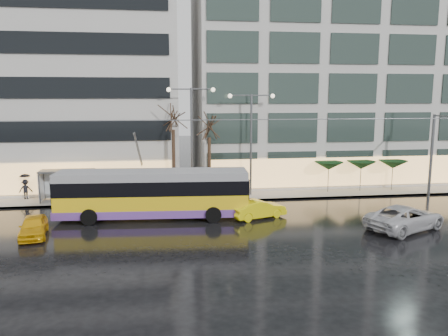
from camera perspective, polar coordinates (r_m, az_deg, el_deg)
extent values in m
plane|color=black|center=(26.55, -7.03, -9.32)|extent=(140.00, 140.00, 0.00)
cube|color=gray|center=(40.11, -4.45, -2.76)|extent=(80.00, 10.00, 0.15)
cube|color=slate|center=(35.29, -3.98, -4.43)|extent=(80.00, 0.10, 0.15)
cube|color=#B5B2AD|center=(48.33, 16.17, 13.95)|extent=(32.00, 14.00, 25.00)
cube|color=gold|center=(30.96, -9.21, -4.46)|extent=(13.20, 3.54, 1.63)
cube|color=#673B95|center=(31.09, -9.18, -5.43)|extent=(13.24, 3.59, 0.54)
cube|color=black|center=(30.70, -9.26, -2.29)|extent=(13.22, 3.57, 0.98)
cube|color=gray|center=(30.56, -9.30, -0.89)|extent=(13.20, 3.54, 0.54)
cube|color=black|center=(30.83, 2.98, -2.44)|extent=(0.22, 2.50, 1.41)
cube|color=black|center=(32.01, -21.04, -2.62)|extent=(0.22, 2.50, 1.41)
cylinder|color=black|center=(32.32, -1.63, -4.85)|extent=(1.11, 0.45, 1.09)
cylinder|color=black|center=(29.70, -1.40, -6.13)|extent=(1.11, 0.45, 1.09)
cylinder|color=black|center=(33.04, -16.15, -4.91)|extent=(1.11, 0.45, 1.09)
cylinder|color=black|center=(30.47, -17.21, -6.15)|extent=(1.11, 0.45, 1.09)
cylinder|color=#595B60|center=(31.46, -11.18, 2.25)|extent=(0.32, 4.04, 2.86)
cylinder|color=#595B60|center=(31.99, -11.07, 2.37)|extent=(0.32, 4.04, 2.86)
cylinder|color=#595B60|center=(40.62, 25.45, 1.41)|extent=(0.24, 0.24, 7.00)
cylinder|color=#595B60|center=(30.98, -5.57, 6.22)|extent=(42.00, 0.04, 0.04)
cylinder|color=#595B60|center=(31.48, -5.60, 6.27)|extent=(42.00, 0.04, 0.04)
cube|color=#595B60|center=(36.98, -19.83, -0.34)|extent=(4.20, 1.60, 0.12)
cube|color=silver|center=(37.87, -19.51, -2.03)|extent=(4.00, 0.05, 2.20)
cube|color=white|center=(37.68, -22.78, -2.28)|extent=(0.10, 1.40, 2.20)
cylinder|color=#595B60|center=(37.00, -22.98, -2.50)|extent=(0.10, 0.10, 2.40)
cylinder|color=#595B60|center=(38.33, -22.44, -2.07)|extent=(0.10, 0.10, 2.40)
cylinder|color=#595B60|center=(36.15, -16.85, -2.42)|extent=(0.10, 0.10, 2.40)
cylinder|color=#595B60|center=(37.51, -16.52, -1.98)|extent=(0.10, 0.10, 2.40)
cylinder|color=#595B60|center=(36.23, -4.24, 3.27)|extent=(0.18, 0.18, 9.00)
cylinder|color=#595B60|center=(35.99, -5.78, 10.23)|extent=(1.80, 0.10, 0.10)
cylinder|color=#595B60|center=(36.10, -2.88, 10.26)|extent=(1.80, 0.10, 0.10)
sphere|color=#FFF2CC|center=(35.97, -7.24, 10.12)|extent=(0.36, 0.36, 0.36)
sphere|color=#FFF2CC|center=(36.19, -1.44, 10.19)|extent=(0.36, 0.36, 0.36)
cylinder|color=#595B60|center=(36.90, 3.54, 3.00)|extent=(0.18, 0.18, 8.50)
cylinder|color=#595B60|center=(36.51, 2.21, 9.47)|extent=(1.80, 0.10, 0.10)
cylinder|color=#595B60|center=(36.86, 5.00, 9.44)|extent=(1.80, 0.10, 0.10)
sphere|color=#FFF2CC|center=(36.36, 0.79, 9.40)|extent=(0.36, 0.36, 0.36)
sphere|color=#FFF2CC|center=(37.07, 6.37, 9.34)|extent=(0.36, 0.36, 0.36)
cylinder|color=black|center=(36.59, -6.58, 0.61)|extent=(0.28, 0.28, 5.60)
cylinder|color=black|center=(37.02, -1.93, 0.22)|extent=(0.28, 0.28, 4.90)
cylinder|color=#595B60|center=(39.51, 13.45, -1.44)|extent=(0.06, 0.06, 2.20)
cone|color=black|center=(39.31, 13.52, 0.28)|extent=(2.50, 2.50, 0.70)
cylinder|color=#595B60|center=(40.68, 17.40, -1.31)|extent=(0.06, 0.06, 2.20)
cone|color=black|center=(40.49, 17.48, 0.36)|extent=(2.50, 2.50, 0.70)
cylinder|color=#595B60|center=(42.04, 21.10, -1.17)|extent=(0.06, 0.06, 2.20)
cone|color=black|center=(41.85, 21.20, 0.44)|extent=(2.50, 2.50, 0.70)
imported|color=#E3A50B|center=(29.20, -23.62, -7.00)|extent=(2.12, 3.96, 1.28)
imported|color=#FFEB0D|center=(30.84, 4.49, -5.35)|extent=(4.25, 2.72, 1.32)
imported|color=silver|center=(30.43, 22.60, -6.00)|extent=(6.28, 4.77, 1.58)
imported|color=black|center=(36.65, -15.92, -2.62)|extent=(0.73, 0.52, 1.89)
imported|color=#F752C7|center=(36.50, -15.98, -1.39)|extent=(1.05, 1.07, 0.88)
imported|color=black|center=(36.42, -14.64, -2.76)|extent=(1.07, 1.01, 1.74)
imported|color=black|center=(39.23, -24.48, -2.54)|extent=(1.08, 0.65, 1.62)
imported|color=black|center=(39.06, -24.57, -1.19)|extent=(0.86, 0.86, 0.72)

